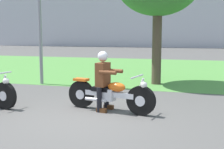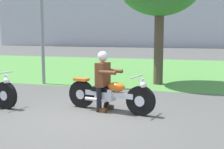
{
  "view_description": "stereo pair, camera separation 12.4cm",
  "coord_description": "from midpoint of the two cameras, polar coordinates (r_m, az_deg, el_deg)",
  "views": [
    {
      "loc": [
        2.38,
        -5.77,
        1.82
      ],
      "look_at": [
        0.42,
        1.04,
        0.85
      ],
      "focal_mm": 47.99,
      "sensor_mm": 36.0,
      "label": 1
    },
    {
      "loc": [
        2.5,
        -5.73,
        1.82
      ],
      "look_at": [
        0.42,
        1.04,
        0.85
      ],
      "focal_mm": 47.99,
      "sensor_mm": 36.0,
      "label": 2
    }
  ],
  "objects": [
    {
      "name": "ground",
      "position": [
        6.5,
        -5.78,
        -8.49
      ],
      "size": [
        120.0,
        120.0,
        0.0
      ],
      "primitive_type": "plane",
      "color": "#565451"
    },
    {
      "name": "rider_lead",
      "position": [
        7.04,
        -1.13,
        -0.3
      ],
      "size": [
        0.61,
        0.53,
        1.42
      ],
      "rotation": [
        0.0,
        0.0,
        -0.2
      ],
      "color": "black",
      "rests_on": "ground"
    },
    {
      "name": "motorcycle_lead",
      "position": [
        7.03,
        0.07,
        -3.82
      ],
      "size": [
        2.23,
        0.75,
        0.89
      ],
      "rotation": [
        0.0,
        0.0,
        -0.2
      ],
      "color": "black",
      "rests_on": "ground"
    },
    {
      "name": "grass_verge",
      "position": [
        15.67,
        7.97,
        1.07
      ],
      "size": [
        60.0,
        12.0,
        0.01
      ],
      "primitive_type": "cube",
      "color": "#549342",
      "rests_on": "ground"
    }
  ]
}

